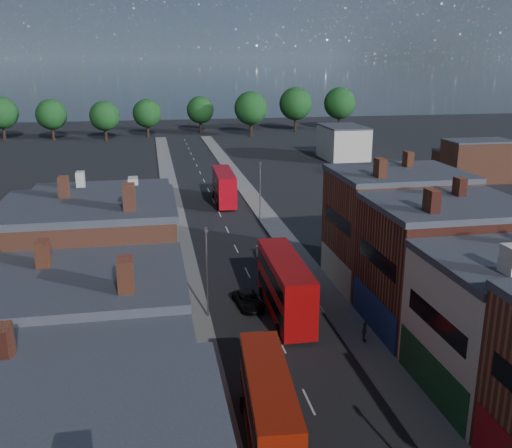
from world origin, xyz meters
name	(u,v)px	position (x,y,z in m)	size (l,w,h in m)	color
pavement_west	(180,246)	(-6.50, 50.00, 0.06)	(3.00, 200.00, 0.12)	gray
pavement_east	(285,240)	(6.50, 50.00, 0.06)	(3.00, 200.00, 0.12)	gray
lamp_post_2	(207,267)	(-5.20, 30.00, 4.70)	(0.25, 0.70, 8.12)	slate
lamp_post_3	(260,187)	(5.20, 60.00, 4.70)	(0.25, 0.70, 8.12)	slate
bus_0	(269,408)	(-3.50, 12.23, 2.49)	(3.33, 10.86, 4.62)	#A01B09
bus_1	(285,285)	(1.50, 29.29, 2.82)	(3.22, 12.15, 5.23)	#BE0A0C
bus_2	(224,186)	(1.50, 70.39, 2.74)	(3.25, 11.83, 5.08)	#B50713
car_2	(249,301)	(-1.35, 31.44, 0.64)	(2.11, 4.58, 1.27)	black
car_3	(265,255)	(2.61, 43.48, 0.59)	(1.65, 4.07, 1.18)	silver
ped_3	(364,331)	(6.55, 23.14, 0.96)	(0.98, 0.45, 1.68)	#5B554E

